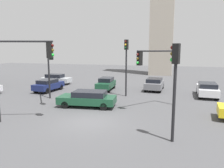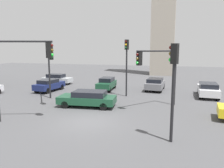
% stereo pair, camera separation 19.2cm
% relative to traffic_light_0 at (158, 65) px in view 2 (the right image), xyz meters
% --- Properties ---
extents(ground_plane, '(106.00, 106.00, 0.00)m').
position_rel_traffic_light_0_xyz_m(ground_plane, '(-4.06, -4.70, -3.55)').
color(ground_plane, '#4C4C4F').
extents(traffic_light_0, '(2.87, 3.54, 4.83)m').
position_rel_traffic_light_0_xyz_m(traffic_light_0, '(0.00, 0.00, 0.00)').
color(traffic_light_0, black).
rests_on(traffic_light_0, ground_plane).
extents(traffic_light_1, '(0.40, 0.49, 5.76)m').
position_rel_traffic_light_0_xyz_m(traffic_light_1, '(-3.49, 3.93, 0.43)').
color(traffic_light_1, black).
rests_on(traffic_light_1, ground_plane).
extents(traffic_light_2, '(0.49, 0.40, 5.07)m').
position_rel_traffic_light_0_xyz_m(traffic_light_2, '(1.31, -6.37, -0.01)').
color(traffic_light_2, black).
rests_on(traffic_light_2, ground_plane).
extents(traffic_light_3, '(2.58, 3.46, 5.21)m').
position_rel_traffic_light_0_xyz_m(traffic_light_3, '(-9.36, -0.71, 0.24)').
color(traffic_light_3, black).
rests_on(traffic_light_3, ground_plane).
extents(traffic_light_4, '(3.63, 1.44, 5.59)m').
position_rel_traffic_light_0_xyz_m(traffic_light_4, '(-8.17, -5.83, 0.41)').
color(traffic_light_4, black).
rests_on(traffic_light_4, ground_plane).
extents(car_0, '(4.10, 1.74, 1.40)m').
position_rel_traffic_light_0_xyz_m(car_0, '(-14.64, 8.98, -2.82)').
color(car_0, '#ADB2B7').
rests_on(car_0, ground_plane).
extents(car_3, '(4.96, 2.52, 1.35)m').
position_rel_traffic_light_0_xyz_m(car_3, '(-5.65, -1.05, -2.83)').
color(car_3, '#19472D').
rests_on(car_3, ground_plane).
extents(car_4, '(1.97, 4.10, 1.39)m').
position_rel_traffic_light_0_xyz_m(car_4, '(-12.66, 4.01, -2.81)').
color(car_4, navy).
rests_on(car_4, ground_plane).
extents(car_5, '(1.99, 4.47, 1.44)m').
position_rel_traffic_light_0_xyz_m(car_5, '(4.56, 6.10, -2.79)').
color(car_5, silver).
rests_on(car_5, ground_plane).
extents(car_7, '(2.05, 4.17, 1.44)m').
position_rel_traffic_light_0_xyz_m(car_7, '(-0.97, 8.14, -2.79)').
color(car_7, slate).
rests_on(car_7, ground_plane).
extents(car_8, '(1.86, 4.00, 1.48)m').
position_rel_traffic_light_0_xyz_m(car_8, '(-6.52, 6.67, -2.77)').
color(car_8, '#19472D').
rests_on(car_8, ground_plane).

